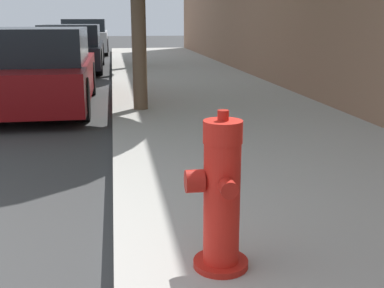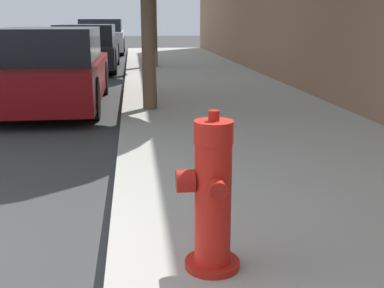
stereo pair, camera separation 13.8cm
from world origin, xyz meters
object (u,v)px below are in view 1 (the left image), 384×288
Objects in this scene: parked_car_near at (39,70)px; parked_car_far at (85,37)px; parked_car_mid at (72,48)px; fire_hydrant at (221,197)px.

parked_car_near is 0.96× the size of parked_car_far.
parked_car_far is (0.04, 6.58, 0.07)m from parked_car_mid.
parked_car_mid is (0.07, 6.06, -0.00)m from parked_car_near.
parked_car_near is 0.89× the size of parked_car_mid.
parked_car_near is at bearing -90.49° from parked_car_far.
parked_car_far reaches higher than parked_car_near.
parked_car_near is 12.64m from parked_car_far.
parked_car_mid reaches higher than fire_hydrant.
parked_car_near is at bearing 106.23° from fire_hydrant.
fire_hydrant is 18.70m from parked_car_far.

